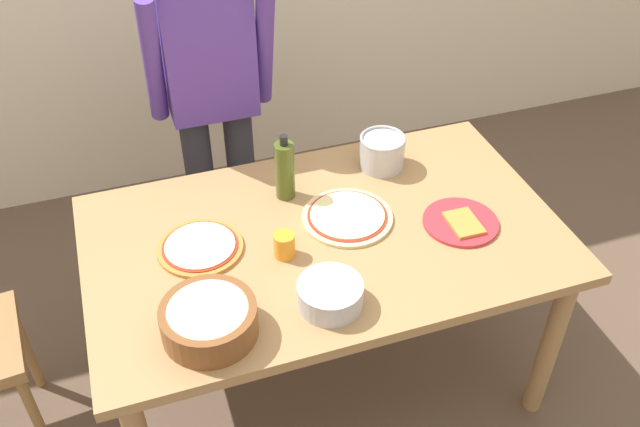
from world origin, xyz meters
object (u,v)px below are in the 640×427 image
object	(u,v)px
person_cook	(212,91)
plate_with_slice	(461,222)
olive_oil_bottle	(285,170)
pizza_cooked_on_tray	(200,247)
popcorn_bowl	(209,318)
pizza_raw_on_board	(347,217)
cup_orange	(284,245)
mixing_bowl_steel	(330,294)
dining_table	(325,253)
steel_pot	(382,151)

from	to	relation	value
person_cook	plate_with_slice	xyz separation A→B (m)	(0.67, -0.86, -0.17)
person_cook	olive_oil_bottle	xyz separation A→B (m)	(0.15, -0.51, -0.07)
pizza_cooked_on_tray	popcorn_bowl	xyz separation A→B (m)	(-0.04, -0.36, 0.05)
pizza_raw_on_board	popcorn_bowl	size ratio (longest dim) A/B	1.13
cup_orange	mixing_bowl_steel	bearing A→B (deg)	-74.91
dining_table	person_cook	size ratio (longest dim) A/B	0.99
person_cook	pizza_cooked_on_tray	xyz separation A→B (m)	(-0.20, -0.70, -0.17)
plate_with_slice	cup_orange	world-z (taller)	cup_orange
pizza_cooked_on_tray	olive_oil_bottle	world-z (taller)	olive_oil_bottle
pizza_cooked_on_tray	mixing_bowl_steel	bearing A→B (deg)	-48.60
steel_pot	pizza_raw_on_board	bearing A→B (deg)	-132.58
pizza_cooked_on_tray	dining_table	bearing A→B (deg)	-8.17
popcorn_bowl	steel_pot	world-z (taller)	steel_pot
dining_table	mixing_bowl_steel	bearing A→B (deg)	-106.15
pizza_raw_on_board	person_cook	bearing A→B (deg)	113.79
plate_with_slice	steel_pot	distance (m)	0.43
dining_table	pizza_raw_on_board	xyz separation A→B (m)	(0.10, 0.05, 0.10)
plate_with_slice	popcorn_bowl	bearing A→B (deg)	-167.61
pizza_raw_on_board	popcorn_bowl	bearing A→B (deg)	-147.48
plate_with_slice	cup_orange	bearing A→B (deg)	175.74
popcorn_bowl	person_cook	bearing A→B (deg)	77.09
person_cook	mixing_bowl_steel	size ratio (longest dim) A/B	8.10
plate_with_slice	olive_oil_bottle	world-z (taller)	olive_oil_bottle
dining_table	cup_orange	bearing A→B (deg)	-160.44
person_cook	popcorn_bowl	size ratio (longest dim) A/B	5.79
dining_table	pizza_raw_on_board	distance (m)	0.15
person_cook	pizza_cooked_on_tray	world-z (taller)	person_cook
pizza_cooked_on_tray	plate_with_slice	world-z (taller)	plate_with_slice
person_cook	pizza_raw_on_board	xyz separation A→B (m)	(0.31, -0.71, -0.17)
cup_orange	olive_oil_bottle	bearing A→B (deg)	72.90
dining_table	plate_with_slice	world-z (taller)	plate_with_slice
pizza_cooked_on_tray	olive_oil_bottle	size ratio (longest dim) A/B	1.11
olive_oil_bottle	cup_orange	size ratio (longest dim) A/B	3.01
plate_with_slice	popcorn_bowl	size ratio (longest dim) A/B	0.93
pizza_raw_on_board	plate_with_slice	size ratio (longest dim) A/B	1.22
mixing_bowl_steel	person_cook	bearing A→B (deg)	96.53
dining_table	popcorn_bowl	world-z (taller)	popcorn_bowl
dining_table	person_cook	bearing A→B (deg)	105.59
plate_with_slice	pizza_raw_on_board	bearing A→B (deg)	157.06
person_cook	cup_orange	bearing A→B (deg)	-86.21
plate_with_slice	olive_oil_bottle	size ratio (longest dim) A/B	1.02
dining_table	cup_orange	distance (m)	0.21
popcorn_bowl	cup_orange	distance (m)	0.39
person_cook	popcorn_bowl	distance (m)	1.09
person_cook	cup_orange	world-z (taller)	person_cook
dining_table	olive_oil_bottle	xyz separation A→B (m)	(-0.06, 0.24, 0.20)
pizza_raw_on_board	steel_pot	bearing A→B (deg)	47.42
pizza_raw_on_board	pizza_cooked_on_tray	distance (m)	0.51
person_cook	mixing_bowl_steel	bearing A→B (deg)	-83.47
person_cook	olive_oil_bottle	distance (m)	0.54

